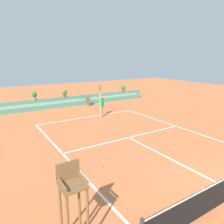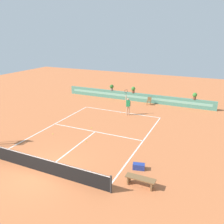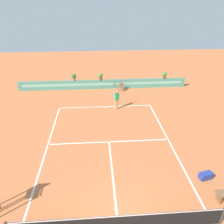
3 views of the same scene
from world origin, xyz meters
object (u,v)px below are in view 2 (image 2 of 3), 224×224
Objects in this scene: tennis_ball_mid_court at (92,128)px; potted_plant_centre at (133,89)px; bench_courtside at (140,180)px; ball_kid_chair at (149,101)px; tennis_player at (128,105)px; tennis_ball_near_baseline at (86,141)px; potted_plant_left at (112,87)px; gear_bag at (139,166)px; potted_plant_far_right at (195,96)px; tennis_ball_by_sideline at (53,134)px.

potted_plant_centre is (0.35, 9.47, 1.38)m from tennis_ball_mid_court.
bench_courtside is 8.49m from tennis_ball_mid_court.
ball_kid_chair is at bearing -18.46° from potted_plant_centre.
tennis_player is 6.99m from tennis_ball_near_baseline.
potted_plant_left is (-3.39, 11.92, 1.38)m from tennis_ball_near_baseline.
ball_kid_chair is 14.97m from bench_courtside.
gear_bag is 14.79m from potted_plant_centre.
potted_plant_left reaches higher than tennis_ball_mid_court.
gear_bag is 5.06m from tennis_ball_near_baseline.
tennis_ball_near_baseline is (-4.71, 1.84, -0.15)m from gear_bag.
bench_courtside is 1.60m from gear_bag.
tennis_ball_near_baseline and tennis_ball_mid_court have the same top height.
bench_courtside is 15.31m from potted_plant_far_right.
gear_bag is at bearing -59.49° from potted_plant_left.
potted_plant_far_right reaches higher than gear_bag.
potted_plant_centre is at bearing 103.90° from tennis_player.
tennis_player is 6.48m from potted_plant_left.
tennis_player is 7.89m from tennis_ball_by_sideline.
tennis_player is at bearing -76.10° from potted_plant_centre.
potted_plant_left and potted_plant_far_right have the same top height.
potted_plant_centre reaches higher than tennis_ball_mid_court.
ball_kid_chair is at bearing 104.20° from bench_courtside.
potted_plant_far_right reaches higher than bench_courtside.
tennis_ball_by_sideline is 11.95m from potted_plant_left.
potted_plant_left reaches higher than gear_bag.
tennis_player reaches higher than tennis_ball_mid_court.
potted_plant_centre is (-5.29, 13.75, 1.23)m from gear_bag.
potted_plant_far_right is 6.94m from potted_plant_centre.
tennis_player is (-4.62, 10.21, 0.67)m from bench_courtside.
ball_kid_chair is 11.31m from tennis_ball_near_baseline.
tennis_ball_mid_court is at bearing -127.58° from potted_plant_far_right.
tennis_player is at bearing 114.34° from bench_courtside.
tennis_ball_by_sideline is at bearing -113.14° from ball_kid_chair.
gear_bag is at bearing -65.13° from tennis_player.
ball_kid_chair is at bearing 77.58° from tennis_player.
gear_bag is 7.09m from tennis_ball_mid_court.
gear_bag is 16.01m from potted_plant_left.
tennis_ball_mid_court is 3.26m from tennis_ball_by_sideline.
tennis_player is (-0.95, -4.30, 0.57)m from ball_kid_chair.
potted_plant_far_right and potted_plant_centre have the same top height.
bench_courtside is at bearing -65.66° from tennis_player.
potted_plant_left is at bearing 105.88° from tennis_ball_near_baseline.
ball_kid_chair is at bearing -8.31° from potted_plant_left.
ball_kid_chair is 5.15m from potted_plant_left.
potted_plant_left is at bearing 128.92° from tennis_player.
tennis_ball_by_sideline is 15.27m from potted_plant_far_right.
potted_plant_far_right is at bearing 85.97° from bench_courtside.
tennis_player is 3.57× the size of potted_plant_far_right.
tennis_ball_near_baseline is at bearing 158.73° from gear_bag.
tennis_ball_near_baseline is at bearing -95.56° from tennis_player.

